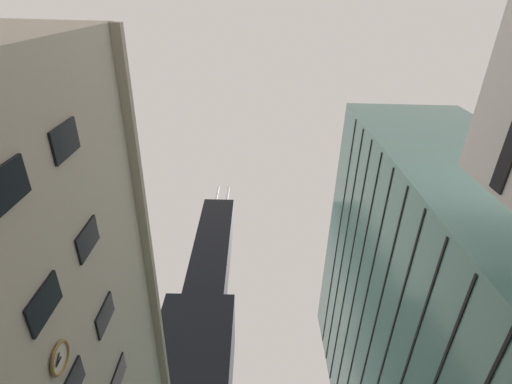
{
  "coord_description": "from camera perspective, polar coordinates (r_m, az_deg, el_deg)",
  "views": [
    {
      "loc": [
        -3.11,
        -7.7,
        1.74
      ],
      "look_at": [
        -2.7,
        10.34,
        35.44
      ],
      "focal_mm": 26.5,
      "sensor_mm": 36.0,
      "label": 1
    }
  ],
  "objects": [
    {
      "name": "glass_office_midrise",
      "position": [
        51.4,
        27.39,
        -22.99
      ],
      "size": [
        17.13,
        44.47,
        58.61
      ],
      "color": "slate",
      "rests_on": "ground"
    }
  ]
}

